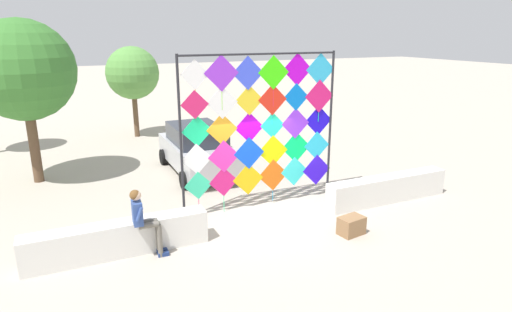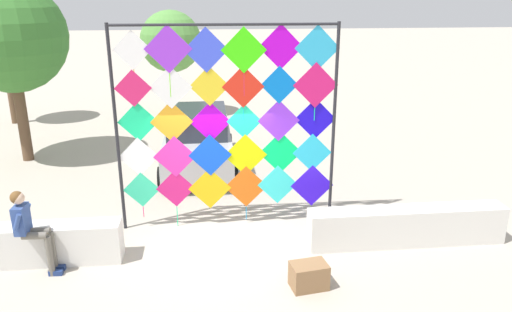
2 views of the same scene
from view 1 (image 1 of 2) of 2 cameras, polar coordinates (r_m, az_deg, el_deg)
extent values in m
plane|color=#ADA393|center=(11.63, 1.54, -8.56)|extent=(120.00, 120.00, 0.00)
cube|color=silver|center=(10.31, -17.67, -10.38)|extent=(4.02, 0.51, 0.77)
cube|color=silver|center=(13.35, 16.93, -4.17)|extent=(4.02, 0.51, 0.77)
cylinder|color=#232328|center=(11.22, -9.89, 2.02)|extent=(0.07, 0.07, 4.34)
cylinder|color=#232328|center=(13.02, 9.76, 3.97)|extent=(0.07, 0.07, 4.34)
cylinder|color=#232328|center=(11.65, 0.70, 13.32)|extent=(4.52, 0.13, 0.06)
cube|color=#32D499|center=(11.69, -7.63, -3.87)|extent=(0.78, 0.02, 0.78)
cylinder|color=#E51661|center=(11.88, -7.55, -6.21)|extent=(0.02, 0.02, 0.25)
cube|color=#D01A6C|center=(11.89, -4.30, -3.41)|extent=(0.84, 0.03, 0.84)
cylinder|color=#16E588|center=(12.13, -4.25, -6.30)|extent=(0.02, 0.02, 0.47)
cube|color=gold|center=(12.14, -1.04, -3.07)|extent=(0.93, 0.03, 0.93)
cube|color=#DA5A12|center=(12.45, 2.28, -2.53)|extent=(0.94, 0.03, 0.94)
cylinder|color=#169AE5|center=(12.67, 2.22, -5.21)|extent=(0.02, 0.02, 0.31)
cube|color=#31DEDB|center=(12.75, 5.07, -2.02)|extent=(0.88, 0.03, 0.88)
cube|color=#3312F1|center=(13.13, 7.99, -1.81)|extent=(0.95, 0.03, 0.95)
cube|color=white|center=(11.46, -7.81, -0.41)|extent=(0.84, 0.03, 0.84)
cylinder|color=#A1E516|center=(11.64, -7.72, -3.02)|extent=(0.02, 0.02, 0.27)
cube|color=#E4299E|center=(11.67, -4.26, -0.07)|extent=(0.90, 0.03, 0.90)
cube|color=blue|center=(11.92, -0.92, 0.37)|extent=(0.91, 0.03, 0.91)
cube|color=#D1D407|center=(12.25, 2.24, 0.66)|extent=(0.93, 0.03, 0.93)
cylinder|color=#1916E5|center=(12.45, 2.19, -2.33)|extent=(0.02, 0.02, 0.43)
cube|color=#07EA68|center=(12.59, 5.30, 1.16)|extent=(0.93, 0.03, 0.93)
cylinder|color=#E5168D|center=(12.76, 5.21, -1.48)|extent=(0.02, 0.02, 0.29)
cube|color=#24BEE8|center=(12.91, 8.01, 1.38)|extent=(0.85, 0.03, 0.85)
cube|color=#17E287|center=(11.30, -7.77, 3.27)|extent=(0.84, 0.03, 0.84)
cube|color=orange|center=(11.49, -4.50, 3.51)|extent=(0.87, 0.03, 0.87)
cylinder|color=blue|center=(11.66, -4.44, 0.30)|extent=(0.02, 0.02, 0.47)
cube|color=#AE07DC|center=(11.79, -0.88, 3.77)|extent=(0.86, 0.03, 0.86)
cube|color=#1BEFB0|center=(12.06, 2.20, 4.05)|extent=(0.74, 0.02, 0.74)
cylinder|color=#E51654|center=(12.20, 2.16, 1.44)|extent=(0.02, 0.02, 0.40)
cube|color=#802EEB|center=(12.39, 5.23, 4.30)|extent=(0.89, 0.03, 0.89)
cube|color=#190AE1|center=(12.79, 8.24, 4.64)|extent=(0.89, 0.03, 0.89)
cylinder|color=#D7E516|center=(12.92, 8.12, 2.12)|extent=(0.02, 0.02, 0.27)
cube|color=#D81E5C|center=(11.13, -8.08, 6.72)|extent=(0.75, 0.02, 0.75)
cube|color=white|center=(11.36, -4.47, 7.04)|extent=(0.87, 0.03, 0.87)
cube|color=yellow|center=(11.64, -0.88, 7.36)|extent=(0.82, 0.02, 0.82)
cube|color=red|center=(11.91, 2.20, 7.44)|extent=(0.87, 0.03, 0.87)
cylinder|color=#16D5E5|center=(12.02, 2.15, 4.81)|extent=(0.02, 0.02, 0.25)
cube|color=blue|center=(12.25, 5.33, 7.75)|extent=(0.78, 0.02, 0.78)
cylinder|color=orange|center=(12.35, 5.24, 5.21)|extent=(0.02, 0.02, 0.32)
cube|color=#D31764|center=(12.62, 8.36, 7.81)|extent=(0.94, 0.03, 0.94)
cylinder|color=#16E590|center=(12.73, 8.23, 5.11)|extent=(0.02, 0.02, 0.27)
cube|color=white|center=(11.07, -8.06, 10.60)|extent=(0.76, 0.02, 0.76)
cylinder|color=yellow|center=(11.13, -7.97, 8.11)|extent=(0.02, 0.02, 0.22)
cube|color=purple|center=(11.25, -4.58, 10.85)|extent=(0.94, 0.03, 0.94)
cylinder|color=#74E516|center=(11.35, -4.51, 7.27)|extent=(0.02, 0.02, 0.48)
cube|color=blue|center=(11.52, -1.06, 10.89)|extent=(0.89, 0.03, 0.89)
cube|color=#35F10D|center=(11.83, 2.33, 10.96)|extent=(0.92, 0.03, 0.92)
cylinder|color=#C016E5|center=(11.92, 2.27, 7.64)|extent=(0.02, 0.02, 0.47)
cube|color=#B208D1|center=(12.18, 5.49, 11.30)|extent=(0.91, 0.03, 0.91)
cylinder|color=#36E516|center=(12.25, 5.39, 8.56)|extent=(0.02, 0.02, 0.27)
cube|color=#28A9DC|center=(12.56, 8.49, 11.20)|extent=(0.93, 0.03, 0.93)
cylinder|color=#E55116|center=(12.64, 8.34, 8.20)|extent=(0.02, 0.02, 0.40)
cylinder|color=#666056|center=(9.99, -12.56, -10.86)|extent=(0.11, 0.11, 0.77)
cylinder|color=#666056|center=(9.78, -13.95, -8.84)|extent=(0.43, 0.15, 0.13)
cube|color=navy|center=(10.15, -12.10, -12.54)|extent=(0.24, 0.11, 0.09)
cylinder|color=#666056|center=(10.14, -12.74, -10.45)|extent=(0.11, 0.11, 0.77)
cylinder|color=#666056|center=(9.93, -14.11, -8.45)|extent=(0.43, 0.15, 0.13)
cube|color=navy|center=(10.30, -12.28, -12.11)|extent=(0.24, 0.11, 0.09)
cube|color=#334C8C|center=(9.72, -15.39, -7.24)|extent=(0.21, 0.36, 0.52)
sphere|color=#DBB293|center=(9.57, -15.57, -5.04)|extent=(0.22, 0.22, 0.22)
sphere|color=brown|center=(9.57, -15.70, -4.97)|extent=(0.22, 0.22, 0.22)
cylinder|color=#334C8C|center=(9.50, -15.12, -7.45)|extent=(0.18, 0.09, 0.31)
cylinder|color=#334C8C|center=(9.91, -15.47, -6.49)|extent=(0.18, 0.09, 0.31)
cube|color=#B7B7BC|center=(15.48, -7.61, 0.29)|extent=(1.87, 4.33, 0.77)
cube|color=#282D38|center=(15.45, -7.87, 2.91)|extent=(1.64, 2.43, 0.62)
cylinder|color=black|center=(14.55, -2.34, -2.19)|extent=(0.23, 0.58, 0.58)
cylinder|color=black|center=(14.00, -9.40, -3.15)|extent=(0.23, 0.58, 0.58)
cylinder|color=black|center=(17.20, -6.06, 0.61)|extent=(0.23, 0.58, 0.58)
cylinder|color=black|center=(16.74, -12.09, -0.10)|extent=(0.23, 0.58, 0.58)
cube|color=olive|center=(11.08, 12.47, -8.96)|extent=(0.68, 0.52, 0.46)
cylinder|color=brown|center=(15.95, -27.27, 1.66)|extent=(0.32, 0.32, 2.73)
sphere|color=#38752D|center=(15.61, -28.37, 9.94)|extent=(3.19, 3.19, 3.19)
sphere|color=#38752D|center=(15.41, -27.85, 9.66)|extent=(2.33, 2.33, 2.33)
cylinder|color=brown|center=(21.39, -15.60, 5.50)|extent=(0.24, 0.24, 2.28)
sphere|color=#569342|center=(21.14, -15.99, 10.49)|extent=(2.43, 2.43, 2.43)
sphere|color=#569342|center=(20.81, -16.22, 10.31)|extent=(1.32, 1.32, 1.32)
camera|label=2|loc=(4.61, 58.25, 9.27)|focal=34.45mm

